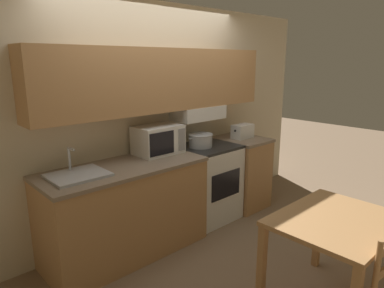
{
  "coord_description": "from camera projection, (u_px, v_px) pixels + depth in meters",
  "views": [
    {
      "loc": [
        -2.29,
        -3.11,
        1.92
      ],
      "look_at": [
        0.05,
        -0.59,
        1.08
      ],
      "focal_mm": 32.0,
      "sensor_mm": 36.0,
      "label": 1
    }
  ],
  "objects": [
    {
      "name": "ground_plane",
      "position": [
        156.0,
        222.0,
        4.19
      ],
      "size": [
        16.0,
        16.0,
        0.0
      ],
      "primitive_type": "plane",
      "color": "#7F664C"
    },
    {
      "name": "wall_back",
      "position": [
        158.0,
        101.0,
        3.8
      ],
      "size": [
        5.27,
        0.38,
        2.55
      ],
      "color": "beige",
      "rests_on": "ground_plane"
    },
    {
      "name": "lower_counter_main",
      "position": [
        126.0,
        210.0,
        3.43
      ],
      "size": [
        1.64,
        0.69,
        0.93
      ],
      "color": "tan",
      "rests_on": "ground_plane"
    },
    {
      "name": "lower_counter_right_stub",
      "position": [
        240.0,
        172.0,
        4.61
      ],
      "size": [
        0.55,
        0.69,
        0.93
      ],
      "color": "tan",
      "rests_on": "ground_plane"
    },
    {
      "name": "stove_range",
      "position": [
        207.0,
        182.0,
        4.21
      ],
      "size": [
        0.68,
        0.64,
        0.93
      ],
      "color": "white",
      "rests_on": "ground_plane"
    },
    {
      "name": "cooking_pot",
      "position": [
        201.0,
        140.0,
        4.02
      ],
      "size": [
        0.37,
        0.29,
        0.16
      ],
      "color": "#B7BABF",
      "rests_on": "stove_range"
    },
    {
      "name": "microwave",
      "position": [
        158.0,
        140.0,
        3.72
      ],
      "size": [
        0.5,
        0.35,
        0.31
      ],
      "color": "white",
      "rests_on": "lower_counter_main"
    },
    {
      "name": "toaster",
      "position": [
        243.0,
        131.0,
        4.48
      ],
      "size": [
        0.3,
        0.16,
        0.18
      ],
      "color": "white",
      "rests_on": "lower_counter_right_stub"
    },
    {
      "name": "sink_basin",
      "position": [
        78.0,
        175.0,
        3.0
      ],
      "size": [
        0.49,
        0.41,
        0.24
      ],
      "color": "#B7BABF",
      "rests_on": "lower_counter_main"
    },
    {
      "name": "dining_table",
      "position": [
        336.0,
        232.0,
        2.61
      ],
      "size": [
        0.97,
        0.77,
        0.76
      ],
      "color": "#B27F4C",
      "rests_on": "ground_plane"
    }
  ]
}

